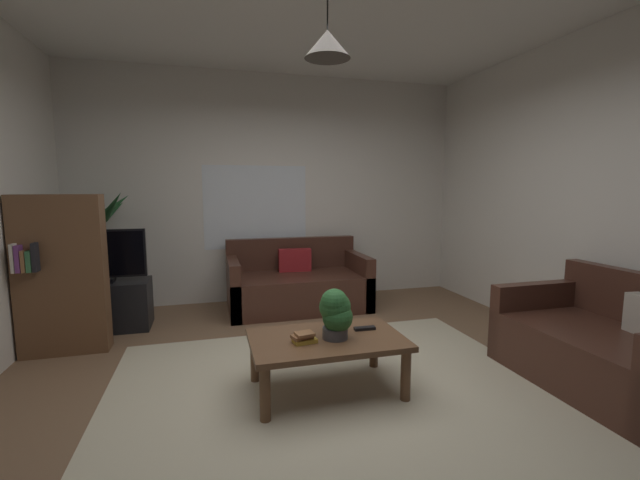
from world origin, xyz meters
TOP-DOWN VIEW (x-y plane):
  - floor at (0.00, 0.00)m, footprint 4.91×5.03m
  - rug at (0.00, -0.20)m, footprint 3.19×2.77m
  - wall_back at (0.00, 2.55)m, footprint 5.03×0.06m
  - wall_right at (2.48, 0.00)m, footprint 0.06×5.03m
  - window_pane at (-0.24, 2.52)m, footprint 1.30×0.01m
  - couch_under_window at (0.18, 2.01)m, footprint 1.65×0.89m
  - couch_right_side at (1.95, -0.54)m, footprint 0.89×1.34m
  - coffee_table at (-0.05, -0.07)m, footprint 1.08×0.68m
  - book_on_table_0 at (-0.23, -0.13)m, footprint 0.17×0.12m
  - book_on_table_1 at (-0.24, -0.12)m, footprint 0.16×0.13m
  - book_on_table_2 at (-0.23, -0.14)m, footprint 0.14×0.12m
  - remote_on_table_0 at (0.26, -0.00)m, footprint 0.16×0.06m
  - potted_plant_on_table at (0.00, -0.11)m, footprint 0.24×0.24m
  - tv_stand at (-1.90, 1.77)m, footprint 0.90×0.44m
  - tv at (-1.90, 1.75)m, footprint 0.87×0.16m
  - potted_palm_corner at (-1.99, 2.18)m, footprint 0.83×0.82m
  - bookshelf_corner at (-2.09, 1.20)m, footprint 0.70×0.31m
  - pendant_lamp at (-0.05, -0.07)m, footprint 0.30×0.30m

SIDE VIEW (x-z plane):
  - floor at x=0.00m, z-range -0.02..0.00m
  - rug at x=0.00m, z-range 0.00..0.01m
  - tv_stand at x=-1.90m, z-range 0.00..0.50m
  - couch_under_window at x=0.18m, z-range -0.14..0.68m
  - couch_right_side at x=1.95m, z-range -0.14..0.68m
  - coffee_table at x=-0.05m, z-range 0.14..0.54m
  - remote_on_table_0 at x=0.26m, z-range 0.40..0.42m
  - book_on_table_0 at x=-0.23m, z-range 0.40..0.43m
  - book_on_table_1 at x=-0.24m, z-range 0.43..0.45m
  - book_on_table_2 at x=-0.23m, z-range 0.45..0.47m
  - potted_plant_on_table at x=0.00m, z-range 0.42..0.78m
  - bookshelf_corner at x=-2.09m, z-range 0.00..1.40m
  - potted_palm_corner at x=-1.99m, z-range -0.02..1.45m
  - tv at x=-1.90m, z-range 0.51..1.05m
  - window_pane at x=-0.24m, z-range 0.68..1.73m
  - wall_back at x=0.00m, z-range 0.00..2.88m
  - wall_right at x=2.48m, z-range 0.00..2.88m
  - pendant_lamp at x=-0.05m, z-range 2.09..2.67m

